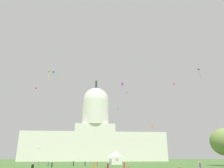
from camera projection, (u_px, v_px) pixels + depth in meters
capitol_building at (95, 135)px, 175.97m from camera, size 116.19×22.56×68.52m
event_tent at (116, 158)px, 89.88m from camera, size 5.26×5.29×5.33m
person_black_front_right at (32, 168)px, 41.89m from camera, size 0.66×0.66×1.68m
person_grey_edge_east at (38, 164)px, 72.75m from camera, size 0.43×0.43×1.70m
person_maroon_back_right at (108, 167)px, 45.30m from camera, size 0.58×0.58×1.74m
person_black_edge_west at (74, 163)px, 74.82m from camera, size 0.46×0.46×1.72m
person_black_deep_crowd at (52, 165)px, 63.76m from camera, size 0.40×0.40×1.47m
person_purple_back_center at (200, 166)px, 51.74m from camera, size 0.54×0.54×1.80m
person_red_mid_left at (124, 165)px, 59.26m from camera, size 0.61×0.61×1.69m
person_orange_front_center at (94, 166)px, 56.13m from camera, size 0.58×0.58×1.51m
person_navy_aisle_center at (85, 164)px, 77.13m from camera, size 0.47×0.47×1.55m
person_teal_near_tree_west at (48, 164)px, 73.74m from camera, size 0.56×0.56×1.53m
person_red_mid_right at (97, 164)px, 76.68m from camera, size 0.46×0.46×1.50m
kite_yellow_high at (108, 76)px, 130.01m from camera, size 1.52×1.62×3.58m
kite_blue_high at (54, 72)px, 99.88m from camera, size 0.86×0.84×2.65m
kite_red_high at (36, 88)px, 116.87m from camera, size 0.70×0.52×1.06m
kite_green_high at (58, 75)px, 105.89m from camera, size 0.58×1.07×4.21m
kite_turquoise_high at (118, 109)px, 163.47m from camera, size 0.82×0.90×1.08m
kite_pink_high at (174, 84)px, 102.03m from camera, size 1.11×1.13×1.04m
kite_orange_low at (153, 126)px, 108.17m from camera, size 0.94×0.90×1.03m
kite_black_high at (127, 93)px, 151.72m from camera, size 1.91×1.61×4.08m
kite_lime_low at (155, 144)px, 117.77m from camera, size 0.81×1.05×1.76m
kite_magenta_mid at (201, 71)px, 73.61m from camera, size 1.34×1.62×3.36m
kite_cyan_mid at (145, 111)px, 141.58m from camera, size 1.36×1.82×0.20m
kite_white_low at (38, 148)px, 121.43m from camera, size 1.02×1.02×3.41m
kite_gold_low at (94, 127)px, 102.38m from camera, size 1.39×1.74×4.14m
kite_violet_mid at (122, 84)px, 88.82m from camera, size 0.93×0.68×1.34m
kite_yellow_mid at (48, 72)px, 83.91m from camera, size 1.61×1.60×3.28m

